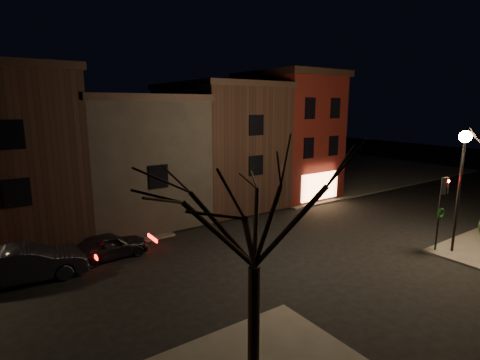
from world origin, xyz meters
The scene contains 11 objects.
ground centered at (0.00, 0.00, 0.00)m, with size 120.00×120.00×0.00m, color black.
sidewalk_far_right centered at (20.00, 20.00, 0.06)m, with size 30.00×30.00×0.12m, color #2D2B28.
corner_building centered at (8.00, 9.47, 5.40)m, with size 6.50×8.50×10.50m.
row_building_a centered at (1.50, 10.50, 4.83)m, with size 7.30×10.30×9.40m.
row_building_b centered at (-5.75, 10.50, 4.33)m, with size 7.80×10.30×8.40m.
row_building_c centered at (-13.00, 10.50, 5.08)m, with size 7.30×10.30×9.90m.
street_lamp_near centered at (6.20, -6.00, 5.18)m, with size 0.60×0.60×6.48m.
traffic_signal centered at (5.60, -5.51, 2.81)m, with size 0.58×0.38×4.05m.
bare_tree_left centered at (-8.00, -7.00, 5.43)m, with size 5.60×5.60×7.50m.
parked_car_a centered at (-9.29, 3.88, 0.68)m, with size 1.61×4.01×1.37m, color black.
parked_car_b centered at (-13.07, 3.32, 0.83)m, with size 1.75×5.01×1.65m, color black.
Camera 1 is at (-14.16, -15.15, 7.90)m, focal length 28.00 mm.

